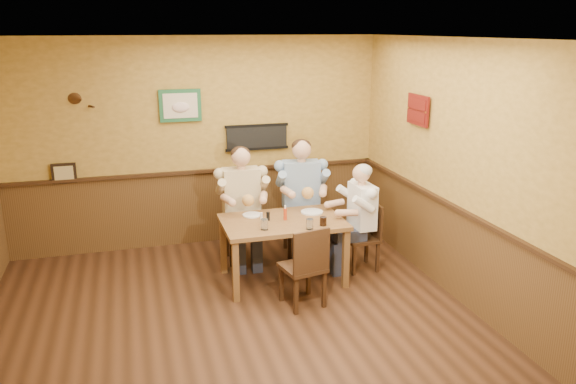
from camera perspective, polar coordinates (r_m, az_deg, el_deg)
name	(u,v)px	position (r m, az deg, el deg)	size (l,w,h in m)	color
room	(242,160)	(5.34, -4.73, 3.27)	(5.02, 5.03, 2.81)	#311C0E
dining_table	(283,228)	(6.53, -0.54, -3.64)	(1.40, 0.90, 0.75)	brown
chair_back_left	(242,225)	(7.18, -4.69, -3.40)	(0.43, 0.43, 0.94)	#3C2413
chair_back_right	(301,218)	(7.38, 1.31, -2.68)	(0.45, 0.45, 0.97)	#3C2413
chair_right_end	(361,237)	(6.97, 7.43, -4.54)	(0.39, 0.39, 0.84)	#3C2413
chair_near_side	(303,265)	(6.04, 1.49, -7.45)	(0.42, 0.42, 0.91)	#3C2413
diner_tan_shirt	(242,210)	(7.12, -4.73, -1.87)	(0.62, 0.62, 1.34)	beige
diner_blue_polo	(301,203)	(7.32, 1.32, -1.14)	(0.64, 0.64, 1.38)	#7B97B9
diner_white_elder	(362,223)	(6.91, 7.48, -3.14)	(0.55, 0.55, 1.20)	white
water_glass_left	(264,224)	(6.19, -2.42, -3.31)	(0.08, 0.08, 0.12)	silver
water_glass_mid	(310,224)	(6.20, 2.22, -3.28)	(0.08, 0.08, 0.12)	silver
cola_tumbler	(323,221)	(6.32, 3.59, -2.98)	(0.08, 0.08, 0.10)	black
hot_sauce_bottle	(285,213)	(6.48, -0.29, -2.19)	(0.04, 0.04, 0.16)	#B83513
salt_shaker	(261,216)	(6.53, -2.72, -2.44)	(0.03, 0.03, 0.08)	silver
pepper_shaker	(268,216)	(6.48, -2.04, -2.49)	(0.04, 0.04, 0.10)	black
plate_far_left	(252,215)	(6.67, -3.67, -2.33)	(0.23, 0.23, 0.02)	white
plate_far_right	(312,212)	(6.77, 2.44, -2.03)	(0.26, 0.26, 0.02)	silver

